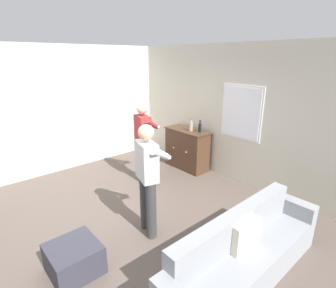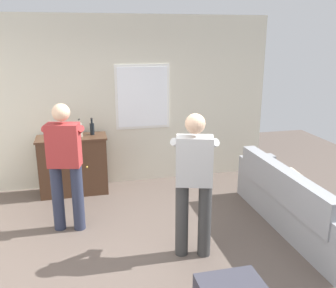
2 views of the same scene
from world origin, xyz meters
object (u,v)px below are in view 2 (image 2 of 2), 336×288
Objects in this scene: couch at (292,205)px; person_standing_left at (65,161)px; sideboard_cabinet at (73,165)px; person_standing_right at (194,179)px; bottle_liquor_amber at (80,130)px; bottle_wine_green at (92,128)px.

couch is 3.01m from person_standing_left.
person_standing_left reaches higher than sideboard_cabinet.
couch is at bearing -13.03° from person_standing_left.
person_standing_left is 1.70m from person_standing_right.
sideboard_cabinet is (-2.80, 1.86, 0.15)m from couch.
sideboard_cabinet is 2.58m from person_standing_right.
person_standing_right reaches higher than sideboard_cabinet.
sideboard_cabinet is at bearing 170.09° from bottle_liquor_amber.
person_standing_left is at bearing 166.97° from couch.
couch is 8.96× the size of bottle_wine_green.
bottle_liquor_amber is (-0.19, -0.08, 0.01)m from bottle_wine_green.
person_standing_left and person_standing_right have the same top height.
couch is 2.26× the size of sideboard_cabinet.
person_standing_right is at bearing -34.21° from person_standing_left.
bottle_wine_green is 2.44m from person_standing_right.
person_standing_left reaches higher than couch.
couch is 3.32m from bottle_liquor_amber.
person_standing_left is (-0.20, -1.17, -0.12)m from bottle_liquor_amber.
bottle_wine_green is 0.96× the size of bottle_liquor_amber.
sideboard_cabinet is 3.97× the size of bottle_wine_green.
person_standing_left is at bearing 145.79° from person_standing_right.
bottle_liquor_amber is 0.17× the size of person_standing_right.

